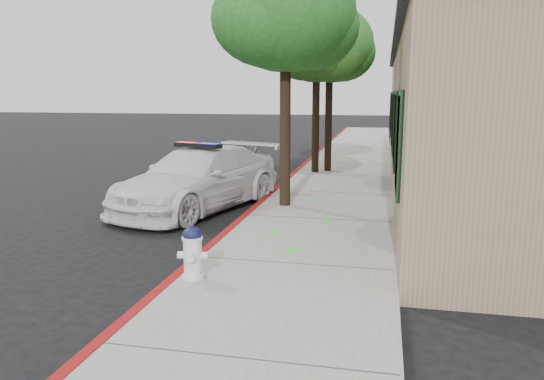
{
  "coord_description": "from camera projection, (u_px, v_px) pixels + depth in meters",
  "views": [
    {
      "loc": [
        2.94,
        -7.62,
        2.74
      ],
      "look_at": [
        0.85,
        2.08,
        0.89
      ],
      "focal_mm": 34.46,
      "sensor_mm": 36.0,
      "label": 1
    }
  ],
  "objects": [
    {
      "name": "street_tree_mid",
      "position": [
        330.0,
        47.0,
        17.01
      ],
      "size": [
        2.91,
        2.86,
        5.39
      ],
      "rotation": [
        0.0,
        0.0,
        0.1
      ],
      "color": "black",
      "rests_on": "sidewalk"
    },
    {
      "name": "street_tree_far",
      "position": [
        317.0,
        49.0,
        16.7
      ],
      "size": [
        3.03,
        2.81,
        5.31
      ],
      "rotation": [
        0.0,
        0.0,
        -0.21
      ],
      "color": "black",
      "rests_on": "sidewalk"
    },
    {
      "name": "red_curb",
      "position": [
        245.0,
        218.0,
        11.28
      ],
      "size": [
        0.14,
        60.0,
        0.16
      ],
      "primitive_type": "cube",
      "color": "maroon",
      "rests_on": "ground"
    },
    {
      "name": "ground",
      "position": [
        194.0,
        265.0,
        8.43
      ],
      "size": [
        120.0,
        120.0,
        0.0
      ],
      "primitive_type": "plane",
      "color": "black",
      "rests_on": "ground"
    },
    {
      "name": "street_tree_near",
      "position": [
        286.0,
        17.0,
        11.5
      ],
      "size": [
        3.17,
        3.1,
        5.68
      ],
      "rotation": [
        0.0,
        0.0,
        0.12
      ],
      "color": "black",
      "rests_on": "sidewalk"
    },
    {
      "name": "fire_hydrant",
      "position": [
        193.0,
        252.0,
        7.35
      ],
      "size": [
        0.44,
        0.38,
        0.76
      ],
      "rotation": [
        0.0,
        0.0,
        0.16
      ],
      "color": "white",
      "rests_on": "sidewalk"
    },
    {
      "name": "sidewalk",
      "position": [
        316.0,
        222.0,
        10.97
      ],
      "size": [
        3.2,
        60.0,
        0.15
      ],
      "primitive_type": "cube",
      "color": "gray",
      "rests_on": "ground"
    },
    {
      "name": "clapboard_building",
      "position": [
        516.0,
        114.0,
        15.3
      ],
      "size": [
        7.3,
        20.89,
        4.24
      ],
      "color": "#8C755B",
      "rests_on": "ground"
    },
    {
      "name": "police_car",
      "position": [
        199.0,
        178.0,
        12.44
      ],
      "size": [
        3.46,
        5.45,
        1.59
      ],
      "rotation": [
        0.0,
        0.0,
        -0.3
      ],
      "color": "silver",
      "rests_on": "ground"
    }
  ]
}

